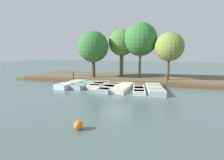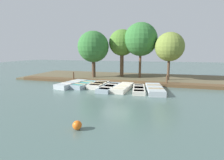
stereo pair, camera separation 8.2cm
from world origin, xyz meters
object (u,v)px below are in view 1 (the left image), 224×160
(rowboat_3, at_px, (109,87))
(park_tree_far_left, at_px, (93,47))
(rowboat_4, at_px, (123,87))
(rowboat_0, at_px, (72,84))
(park_tree_left, at_px, (122,43))
(rowboat_1, at_px, (84,85))
(buoy, at_px, (78,125))
(park_tree_center, at_px, (140,39))
(park_tree_right, at_px, (169,47))
(rowboat_2, at_px, (99,85))
(mooring_post_near, at_px, (73,77))
(rowboat_5, at_px, (139,89))
(rowboat_6, at_px, (155,89))
(mooring_post_far, at_px, (167,81))

(rowboat_3, distance_m, park_tree_far_left, 7.01)
(rowboat_4, bearing_deg, rowboat_0, -86.17)
(rowboat_0, height_order, park_tree_left, park_tree_left)
(rowboat_1, xyz_separation_m, buoy, (8.22, 3.35, 0.00))
(park_tree_far_left, bearing_deg, park_tree_center, 101.83)
(rowboat_1, xyz_separation_m, rowboat_3, (0.45, 2.51, -0.03))
(rowboat_3, relative_size, park_tree_left, 0.63)
(rowboat_0, xyz_separation_m, park_tree_right, (-4.97, 8.66, 3.41))
(rowboat_1, bearing_deg, rowboat_2, 110.25)
(park_tree_center, bearing_deg, park_tree_far_left, -78.17)
(rowboat_4, height_order, park_tree_far_left, park_tree_far_left)
(mooring_post_near, distance_m, park_tree_center, 8.47)
(park_tree_far_left, height_order, park_tree_center, park_tree_center)
(rowboat_5, relative_size, rowboat_6, 0.90)
(rowboat_0, height_order, park_tree_right, park_tree_right)
(park_tree_far_left, bearing_deg, rowboat_2, 26.13)
(rowboat_5, bearing_deg, rowboat_2, -107.67)
(rowboat_5, xyz_separation_m, park_tree_far_left, (-5.11, -5.85, 3.52))
(rowboat_5, xyz_separation_m, buoy, (7.72, -1.67, 0.03))
(rowboat_6, xyz_separation_m, park_tree_right, (-5.20, 1.23, 3.41))
(rowboat_0, bearing_deg, rowboat_3, 96.97)
(rowboat_6, relative_size, park_tree_left, 0.64)
(park_tree_far_left, bearing_deg, rowboat_5, 48.83)
(park_tree_left, bearing_deg, mooring_post_near, -47.00)
(buoy, relative_size, park_tree_center, 0.06)
(rowboat_6, bearing_deg, rowboat_0, -100.13)
(rowboat_0, bearing_deg, park_tree_left, 163.62)
(rowboat_3, bearing_deg, rowboat_5, 92.66)
(rowboat_6, bearing_deg, mooring_post_near, -115.23)
(buoy, bearing_deg, rowboat_1, -157.85)
(rowboat_2, height_order, rowboat_5, rowboat_2)
(mooring_post_far, xyz_separation_m, park_tree_center, (-3.56, -2.85, 3.95))
(rowboat_4, bearing_deg, buoy, 2.74)
(rowboat_5, relative_size, mooring_post_near, 3.13)
(rowboat_2, xyz_separation_m, rowboat_4, (0.49, 2.32, -0.02))
(buoy, distance_m, park_tree_right, 14.09)
(rowboat_1, bearing_deg, mooring_post_far, 116.99)
(rowboat_4, bearing_deg, rowboat_3, -75.99)
(rowboat_4, relative_size, mooring_post_near, 3.41)
(rowboat_6, relative_size, buoy, 9.52)
(buoy, height_order, park_tree_left, park_tree_left)
(park_tree_left, bearing_deg, rowboat_1, -19.40)
(rowboat_4, bearing_deg, rowboat_6, 91.96)
(rowboat_4, height_order, buoy, buoy)
(rowboat_4, xyz_separation_m, mooring_post_near, (-2.42, -5.81, 0.35))
(rowboat_0, bearing_deg, park_tree_center, 147.80)
(park_tree_center, bearing_deg, rowboat_0, -43.45)
(rowboat_6, relative_size, park_tree_far_left, 0.67)
(rowboat_1, height_order, park_tree_far_left, park_tree_far_left)
(rowboat_5, relative_size, buoy, 8.56)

